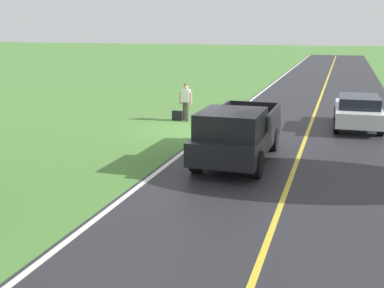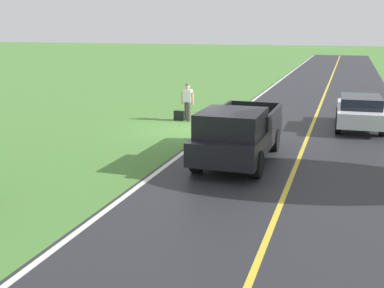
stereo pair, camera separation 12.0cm
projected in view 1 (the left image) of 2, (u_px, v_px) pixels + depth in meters
The scene contains 8 objects.
ground_plane at pixel (192, 130), 20.31m from camera, with size 200.00×200.00×0.00m, color #4C7F38.
road_surface at pixel (306, 137), 18.93m from camera, with size 8.16×120.00×0.00m, color #28282D.
lane_edge_line at pixel (211, 131), 20.07m from camera, with size 0.16×117.60×0.00m, color silver.
lane_centre_line at pixel (306, 137), 18.93m from camera, with size 0.14×117.60×0.00m, color gold.
hitchhiker_walking at pixel (186, 100), 22.11m from camera, with size 0.62×0.52×1.75m.
suitcase_carried at pixel (177, 116), 22.36m from camera, with size 0.20×0.46×0.45m, color black.
pickup_truck_passing at pixel (237, 133), 15.23m from camera, with size 2.11×5.41×1.82m.
sedan_near_oncoming at pixel (358, 111), 20.53m from camera, with size 2.00×4.44×1.41m.
Camera 1 is at (-5.96, 18.96, 4.25)m, focal length 44.74 mm.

